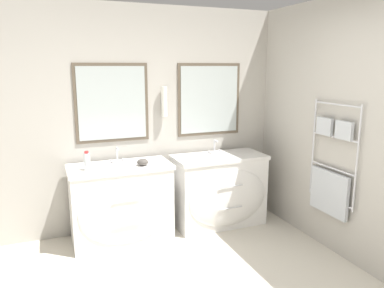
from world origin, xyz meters
TOP-DOWN VIEW (x-y plane):
  - wall_back at (0.01, 2.29)m, footprint 4.96×0.15m
  - wall_right at (1.71, 1.02)m, footprint 0.13×4.39m
  - vanity_left at (-0.33, 1.91)m, footprint 1.11×0.59m
  - vanity_right at (0.87, 1.91)m, footprint 1.11×0.59m
  - faucet_left at (-0.33, 2.08)m, footprint 0.17×0.11m
  - faucet_right at (0.87, 2.08)m, footprint 0.17×0.11m
  - toiletry_bottle at (-0.68, 1.86)m, footprint 0.06×0.06m
  - amenity_bowl at (-0.10, 1.84)m, footprint 0.12×0.12m

SIDE VIEW (x-z plane):
  - vanity_left at x=-0.33m, z-range 0.00..0.87m
  - vanity_right at x=0.87m, z-range 0.00..0.87m
  - amenity_bowl at x=-0.10m, z-range 0.86..0.94m
  - faucet_left at x=-0.33m, z-range 0.86..1.03m
  - faucet_right at x=0.87m, z-range 0.86..1.03m
  - toiletry_bottle at x=-0.68m, z-range 0.86..1.06m
  - wall_right at x=1.71m, z-range -0.01..2.59m
  - wall_back at x=0.01m, z-range 0.01..2.61m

